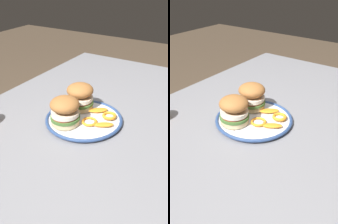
% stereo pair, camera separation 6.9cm
% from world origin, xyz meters
% --- Properties ---
extents(dining_table, '(1.47, 0.88, 0.73)m').
position_xyz_m(dining_table, '(0.00, 0.00, 0.64)').
color(dining_table, gray).
rests_on(dining_table, ground).
extents(dinner_plate, '(0.28, 0.28, 0.02)m').
position_xyz_m(dinner_plate, '(-0.01, -0.01, 0.74)').
color(dinner_plate, white).
rests_on(dinner_plate, dining_table).
extents(sandwich_half_left, '(0.11, 0.11, 0.10)m').
position_xyz_m(sandwich_half_left, '(0.06, -0.04, 0.80)').
color(sandwich_half_left, beige).
rests_on(sandwich_half_left, dinner_plate).
extents(sandwich_half_right, '(0.12, 0.12, 0.10)m').
position_xyz_m(sandwich_half_right, '(-0.06, -0.06, 0.80)').
color(sandwich_half_right, beige).
rests_on(sandwich_half_right, dinner_plate).
extents(orange_peel_curled, '(0.08, 0.08, 0.01)m').
position_xyz_m(orange_peel_curled, '(-0.06, 0.07, 0.75)').
color(orange_peel_curled, orange).
rests_on(orange_peel_curled, dinner_plate).
extents(orange_peel_strip_long, '(0.07, 0.08, 0.01)m').
position_xyz_m(orange_peel_strip_long, '(-0.07, 0.02, 0.75)').
color(orange_peel_strip_long, orange).
rests_on(orange_peel_strip_long, dinner_plate).
extents(orange_peel_strip_short, '(0.06, 0.07, 0.01)m').
position_xyz_m(orange_peel_strip_short, '(0.01, 0.08, 0.75)').
color(orange_peel_strip_short, orange).
rests_on(orange_peel_strip_short, dinner_plate).
extents(orange_peel_small_curl, '(0.06, 0.06, 0.01)m').
position_xyz_m(orange_peel_small_curl, '(0.01, 0.03, 0.75)').
color(orange_peel_small_curl, orange).
rests_on(orange_peel_small_curl, dinner_plate).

